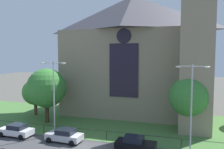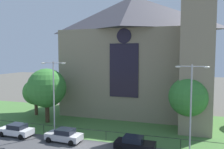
{
  "view_description": "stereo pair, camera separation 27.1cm",
  "coord_description": "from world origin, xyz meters",
  "px_view_note": "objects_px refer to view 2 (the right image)",
  "views": [
    {
      "loc": [
        9.85,
        -22.55,
        10.02
      ],
      "look_at": [
        0.65,
        8.0,
        7.3
      ],
      "focal_mm": 37.09,
      "sensor_mm": 36.0,
      "label": 1
    },
    {
      "loc": [
        10.11,
        -22.47,
        10.02
      ],
      "look_at": [
        0.65,
        8.0,
        7.3
      ],
      "focal_mm": 37.09,
      "sensor_mm": 36.0,
      "label": 2
    }
  ],
  "objects_px": {
    "tree_left_near": "(47,88)",
    "parked_car_silver": "(64,135)",
    "tree_right_near": "(188,97)",
    "church_building": "(136,53)",
    "streetlamp_far": "(191,97)",
    "parked_car_black": "(135,144)",
    "parked_car_white": "(16,130)",
    "tree_left_far": "(36,92)",
    "streetlamp_near": "(54,89)"
  },
  "relations": [
    {
      "from": "streetlamp_far",
      "to": "parked_car_silver",
      "type": "xyz_separation_m",
      "value": [
        -13.83,
        -1.66,
        -4.94
      ]
    },
    {
      "from": "tree_right_near",
      "to": "streetlamp_far",
      "type": "bearing_deg",
      "value": -88.2
    },
    {
      "from": "streetlamp_near",
      "to": "streetlamp_far",
      "type": "bearing_deg",
      "value": 0.0
    },
    {
      "from": "tree_right_near",
      "to": "parked_car_silver",
      "type": "height_order",
      "value": "tree_right_near"
    },
    {
      "from": "church_building",
      "to": "tree_left_far",
      "type": "xyz_separation_m",
      "value": [
        -15.66,
        -6.24,
        -6.41
      ]
    },
    {
      "from": "tree_right_near",
      "to": "parked_car_white",
      "type": "xyz_separation_m",
      "value": [
        -20.26,
        -6.95,
        -3.99
      ]
    },
    {
      "from": "tree_left_far",
      "to": "parked_car_black",
      "type": "distance_m",
      "value": 21.14
    },
    {
      "from": "tree_left_far",
      "to": "church_building",
      "type": "bearing_deg",
      "value": 21.72
    },
    {
      "from": "tree_left_near",
      "to": "streetlamp_far",
      "type": "relative_size",
      "value": 0.89
    },
    {
      "from": "tree_left_near",
      "to": "parked_car_silver",
      "type": "xyz_separation_m",
      "value": [
        6.21,
        -6.18,
        -4.39
      ]
    },
    {
      "from": "tree_left_far",
      "to": "tree_right_near",
      "type": "height_order",
      "value": "tree_right_near"
    },
    {
      "from": "tree_left_near",
      "to": "parked_car_white",
      "type": "bearing_deg",
      "value": -93.5
    },
    {
      "from": "streetlamp_near",
      "to": "parked_car_black",
      "type": "xyz_separation_m",
      "value": [
        10.57,
        -1.75,
        -5.04
      ]
    },
    {
      "from": "tree_right_near",
      "to": "parked_car_silver",
      "type": "xyz_separation_m",
      "value": [
        -13.67,
        -6.89,
        -3.99
      ]
    },
    {
      "from": "parked_car_black",
      "to": "church_building",
      "type": "bearing_deg",
      "value": 103.21
    },
    {
      "from": "church_building",
      "to": "parked_car_white",
      "type": "relative_size",
      "value": 6.09
    },
    {
      "from": "tree_left_far",
      "to": "streetlamp_near",
      "type": "distance_m",
      "value": 11.31
    },
    {
      "from": "streetlamp_far",
      "to": "parked_car_black",
      "type": "bearing_deg",
      "value": -162.46
    },
    {
      "from": "church_building",
      "to": "streetlamp_far",
      "type": "xyz_separation_m",
      "value": [
        8.54,
        -13.89,
        -4.59
      ]
    },
    {
      "from": "church_building",
      "to": "streetlamp_far",
      "type": "height_order",
      "value": "church_building"
    },
    {
      "from": "church_building",
      "to": "tree_right_near",
      "type": "xyz_separation_m",
      "value": [
        8.38,
        -8.65,
        -5.53
      ]
    },
    {
      "from": "tree_right_near",
      "to": "streetlamp_near",
      "type": "relative_size",
      "value": 0.78
    },
    {
      "from": "tree_left_near",
      "to": "parked_car_black",
      "type": "height_order",
      "value": "tree_left_near"
    },
    {
      "from": "parked_car_silver",
      "to": "parked_car_black",
      "type": "height_order",
      "value": "same"
    },
    {
      "from": "parked_car_silver",
      "to": "parked_car_black",
      "type": "distance_m",
      "value": 8.31
    },
    {
      "from": "tree_right_near",
      "to": "parked_car_black",
      "type": "bearing_deg",
      "value": -127.52
    },
    {
      "from": "tree_left_near",
      "to": "streetlamp_near",
      "type": "height_order",
      "value": "streetlamp_near"
    },
    {
      "from": "streetlamp_near",
      "to": "parked_car_silver",
      "type": "bearing_deg",
      "value": -36.23
    },
    {
      "from": "parked_car_white",
      "to": "streetlamp_near",
      "type": "bearing_deg",
      "value": -156.13
    },
    {
      "from": "parked_car_silver",
      "to": "streetlamp_near",
      "type": "bearing_deg",
      "value": -33.37
    },
    {
      "from": "streetlamp_near",
      "to": "parked_car_white",
      "type": "xyz_separation_m",
      "value": [
        -4.33,
        -1.72,
        -5.04
      ]
    },
    {
      "from": "tree_left_far",
      "to": "streetlamp_far",
      "type": "distance_m",
      "value": 25.44
    },
    {
      "from": "tree_right_near",
      "to": "parked_car_black",
      "type": "height_order",
      "value": "tree_right_near"
    },
    {
      "from": "streetlamp_near",
      "to": "parked_car_silver",
      "type": "relative_size",
      "value": 2.16
    },
    {
      "from": "church_building",
      "to": "tree_right_near",
      "type": "bearing_deg",
      "value": -45.93
    },
    {
      "from": "tree_right_near",
      "to": "tree_left_near",
      "type": "height_order",
      "value": "tree_left_near"
    },
    {
      "from": "streetlamp_far",
      "to": "parked_car_silver",
      "type": "distance_m",
      "value": 14.78
    },
    {
      "from": "tree_right_near",
      "to": "parked_car_white",
      "type": "bearing_deg",
      "value": -161.06
    },
    {
      "from": "tree_right_near",
      "to": "parked_car_black",
      "type": "xyz_separation_m",
      "value": [
        -5.36,
        -6.98,
        -3.99
      ]
    },
    {
      "from": "parked_car_black",
      "to": "parked_car_silver",
      "type": "bearing_deg",
      "value": -178.34
    },
    {
      "from": "parked_car_black",
      "to": "tree_left_far",
      "type": "bearing_deg",
      "value": 155.56
    },
    {
      "from": "tree_left_far",
      "to": "tree_right_near",
      "type": "distance_m",
      "value": 24.17
    },
    {
      "from": "parked_car_black",
      "to": "parked_car_white",
      "type": "bearing_deg",
      "value": -177.84
    },
    {
      "from": "church_building",
      "to": "streetlamp_near",
      "type": "distance_m",
      "value": 16.43
    },
    {
      "from": "tree_left_far",
      "to": "tree_right_near",
      "type": "xyz_separation_m",
      "value": [
        24.03,
        -2.42,
        0.88
      ]
    },
    {
      "from": "streetlamp_near",
      "to": "parked_car_silver",
      "type": "distance_m",
      "value": 5.77
    },
    {
      "from": "church_building",
      "to": "streetlamp_near",
      "type": "height_order",
      "value": "church_building"
    },
    {
      "from": "streetlamp_near",
      "to": "parked_car_black",
      "type": "bearing_deg",
      "value": -9.38
    },
    {
      "from": "tree_right_near",
      "to": "church_building",
      "type": "bearing_deg",
      "value": 134.07
    },
    {
      "from": "church_building",
      "to": "streetlamp_far",
      "type": "distance_m",
      "value": 16.94
    }
  ]
}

